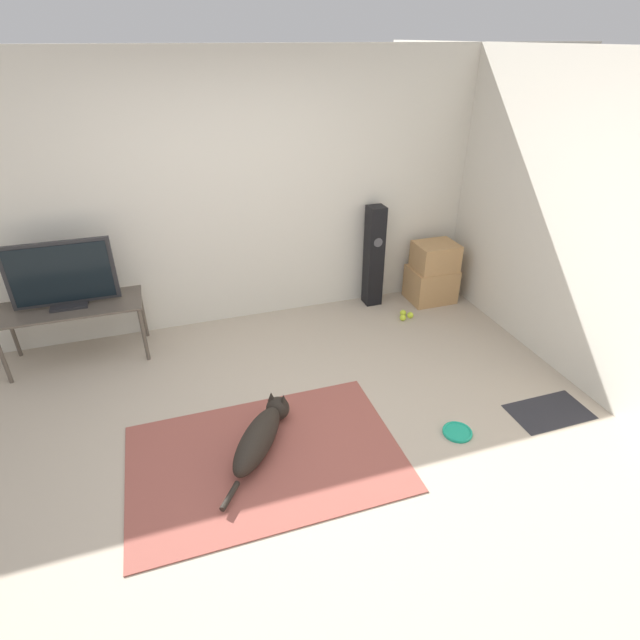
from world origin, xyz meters
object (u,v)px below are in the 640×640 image
cardboard_box_upper (435,256)px  tennis_ball_by_boxes (403,318)px  tennis_ball_near_speaker (410,315)px  dog (261,435)px  cardboard_box_lower (431,284)px  tv_stand (72,312)px  tv (62,276)px  frisbee (457,432)px  tennis_ball_loose_on_carpet (403,313)px  floor_speaker (374,257)px

cardboard_box_upper → tennis_ball_by_boxes: (-0.51, -0.34, -0.49)m
cardboard_box_upper → tennis_ball_near_speaker: cardboard_box_upper is taller
dog → cardboard_box_lower: cardboard_box_lower is taller
tv_stand → tennis_ball_by_boxes: size_ratio=18.08×
cardboard_box_lower → tennis_ball_by_boxes: (-0.50, -0.35, -0.16)m
tv_stand → tennis_ball_by_boxes: 3.17m
cardboard_box_lower → tv: (-3.63, -0.05, 0.64)m
frisbee → cardboard_box_upper: 2.26m
tv → tennis_ball_by_boxes: 3.24m
tv_stand → tennis_ball_loose_on_carpet: (3.17, -0.21, -0.45)m
floor_speaker → tv: 2.99m
dog → cardboard_box_upper: 2.91m
frisbee → tennis_ball_by_boxes: size_ratio=3.37×
dog → tv: (-1.32, 1.67, 0.71)m
dog → tennis_ball_by_boxes: dog is taller
frisbee → tv_stand: bearing=144.3°
cardboard_box_lower → tennis_ball_loose_on_carpet: cardboard_box_lower is taller
tv_stand → tennis_ball_by_boxes: tv_stand is taller
tennis_ball_near_speaker → cardboard_box_upper: bearing=37.2°
tv_stand → tv: size_ratio=1.38×
tennis_ball_by_boxes → tennis_ball_near_speaker: same height
frisbee → tennis_ball_by_boxes: bearing=77.4°
tennis_ball_by_boxes → cardboard_box_upper: bearing=33.4°
cardboard_box_upper → tv: size_ratio=0.51×
frisbee → tennis_ball_by_boxes: tennis_ball_by_boxes is taller
frisbee → tv: bearing=144.3°
cardboard_box_upper → tennis_ball_near_speaker: (-0.41, -0.31, -0.49)m
frisbee → tv: size_ratio=0.26×
floor_speaker → tv_stand: floor_speaker is taller
tv → tennis_ball_by_boxes: tv is taller
cardboard_box_lower → floor_speaker: (-0.65, 0.13, 0.36)m
cardboard_box_lower → tennis_ball_near_speaker: bearing=-141.3°
dog → tv: bearing=128.2°
dog → tennis_ball_near_speaker: dog is taller
cardboard_box_upper → tennis_ball_loose_on_carpet: size_ratio=6.68×
dog → cardboard_box_upper: bearing=36.3°
dog → frisbee: size_ratio=3.95×
cardboard_box_lower → tv_stand: size_ratio=0.41×
cardboard_box_upper → tennis_ball_near_speaker: 0.71m
tennis_ball_loose_on_carpet → cardboard_box_lower: bearing=29.4°
tennis_ball_by_boxes → tv: bearing=174.5°
frisbee → tennis_ball_near_speaker: 1.76m
frisbee → cardboard_box_lower: 2.21m
floor_speaker → tennis_ball_loose_on_carpet: bearing=-63.1°
frisbee → floor_speaker: (0.22, 2.16, 0.54)m
frisbee → cardboard_box_lower: cardboard_box_lower is taller
frisbee → cardboard_box_lower: size_ratio=0.46×
cardboard_box_lower → tv: 3.69m
dog → frisbee: 1.47m
tv_stand → cardboard_box_upper: bearing=0.6°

